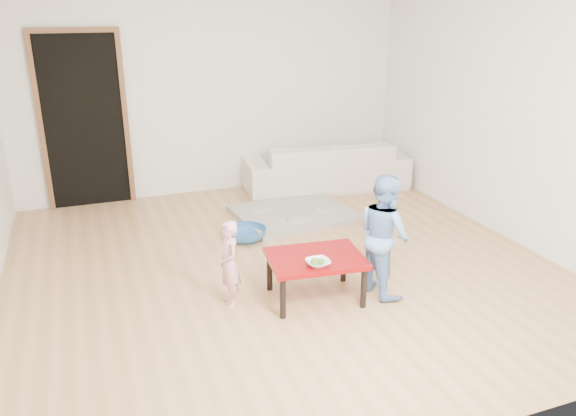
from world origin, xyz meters
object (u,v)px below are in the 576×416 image
bowl (318,263)px  basin (246,234)px  child_blue (384,235)px  red_table (315,277)px  sofa (325,165)px  child_pink (229,264)px

bowl → basin: bearing=95.4°
bowl → child_blue: size_ratio=0.18×
red_table → child_blue: (0.59, -0.08, 0.33)m
red_table → basin: (-0.20, 1.40, -0.13)m
sofa → red_table: sofa is taller
sofa → child_blue: child_blue is taller
basin → red_table: bearing=-81.9°
bowl → child_pink: size_ratio=0.26×
red_table → basin: bearing=98.1°
sofa → basin: 2.06m
sofa → bowl: bearing=71.0°
red_table → bowl: 0.28m
bowl → basin: 1.61m
child_pink → bowl: bearing=59.7°
child_pink → basin: 1.37m
bowl → child_blue: (0.64, 0.09, 0.11)m
child_pink → child_blue: 1.32m
red_table → basin: red_table is taller
red_table → child_pink: size_ratio=1.06×
red_table → bowl: bearing=-107.1°
bowl → child_blue: bearing=7.9°
sofa → child_pink: bearing=58.3°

